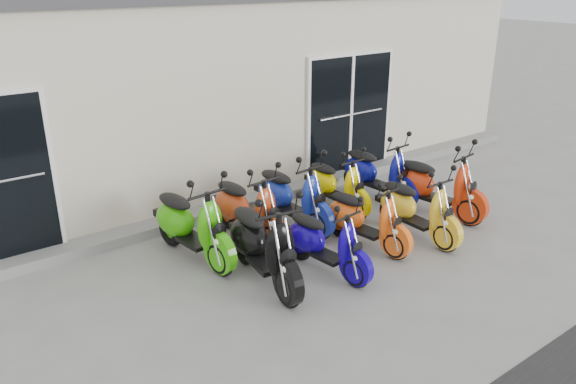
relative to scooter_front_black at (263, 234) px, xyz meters
name	(u,v)px	position (x,y,z in m)	size (l,w,h in m)	color
ground	(314,255)	(0.96, 0.17, -0.67)	(80.00, 80.00, 0.00)	gray
building	(148,83)	(0.96, 5.37, 0.93)	(14.00, 6.00, 3.20)	beige
front_step	(236,205)	(0.96, 2.19, -0.59)	(14.00, 0.40, 0.15)	gray
door_left	(11,174)	(-2.24, 2.34, 0.59)	(1.07, 0.08, 2.22)	black
door_right	(350,111)	(3.56, 2.34, 0.59)	(2.02, 0.08, 2.22)	black
scooter_front_black	(263,234)	(0.00, 0.00, 0.00)	(0.66, 1.81, 1.34)	black
scooter_front_blue	(326,233)	(0.78, -0.26, -0.12)	(0.54, 1.50, 1.11)	#110091
scooter_front_orange_a	(366,210)	(1.70, -0.04, -0.10)	(0.56, 1.53, 1.13)	#FF6014
scooter_front_orange_b	(418,200)	(2.50, -0.27, -0.08)	(0.58, 1.60, 1.18)	yellow
scooter_front_red	(438,177)	(3.39, 0.11, -0.02)	(0.64, 1.75, 1.30)	red
scooter_back_green	(191,214)	(-0.41, 1.08, -0.01)	(0.65, 1.78, 1.32)	#37B30B
scooter_back_red	(247,200)	(0.50, 1.13, -0.04)	(0.61, 1.69, 1.25)	#B93D16
scooter_back_blue	(292,188)	(1.29, 1.11, -0.03)	(0.63, 1.73, 1.28)	#172C9B
scooter_back_yellow	(337,177)	(2.27, 1.22, -0.11)	(0.55, 1.52, 1.12)	#F7E000
scooter_back_extra	(378,165)	(3.12, 1.13, -0.04)	(0.61, 1.69, 1.25)	#0C108A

